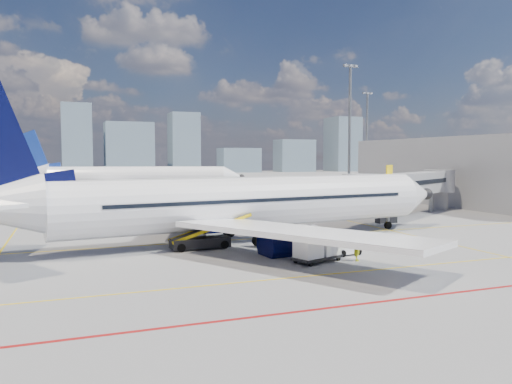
# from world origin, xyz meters

# --- Properties ---
(ground) EXTENTS (420.00, 420.00, 0.00)m
(ground) POSITION_xyz_m (0.00, 0.00, 0.00)
(ground) COLOR gray
(ground) RESTS_ON ground
(apron_markings) EXTENTS (90.00, 35.12, 0.01)m
(apron_markings) POSITION_xyz_m (-0.58, -3.91, 0.01)
(apron_markings) COLOR yellow
(apron_markings) RESTS_ON ground
(jet_bridge) EXTENTS (23.55, 15.78, 6.30)m
(jet_bridge) POSITION_xyz_m (23.51, 16.91, 3.74)
(jet_bridge) COLOR gray
(jet_bridge) RESTS_ON ground
(terminal_block) EXTENTS (10.00, 42.00, 10.00)m
(terminal_block) POSITION_xyz_m (39.95, 26.00, 5.00)
(terminal_block) COLOR gray
(terminal_block) RESTS_ON ground
(floodlight_mast_ne) EXTENTS (3.20, 0.61, 25.45)m
(floodlight_mast_ne) POSITION_xyz_m (38.00, 55.00, 13.59)
(floodlight_mast_ne) COLOR slate
(floodlight_mast_ne) RESTS_ON ground
(floodlight_mast_far) EXTENTS (3.20, 0.61, 25.45)m
(floodlight_mast_far) POSITION_xyz_m (65.00, 90.00, 13.59)
(floodlight_mast_far) COLOR slate
(floodlight_mast_far) RESTS_ON ground
(distant_skyline) EXTENTS (251.74, 15.64, 29.41)m
(distant_skyline) POSITION_xyz_m (8.93, 190.00, 10.61)
(distant_skyline) COLOR slate
(distant_skyline) RESTS_ON ground
(main_aircraft) EXTENTS (44.16, 38.39, 12.93)m
(main_aircraft) POSITION_xyz_m (-2.25, 6.79, 3.21)
(main_aircraft) COLOR white
(main_aircraft) RESTS_ON ground
(second_aircraft) EXTENTS (42.03, 35.98, 12.51)m
(second_aircraft) POSITION_xyz_m (-4.69, 62.70, 3.22)
(second_aircraft) COLOR white
(second_aircraft) RESTS_ON ground
(baggage_tug) EXTENTS (2.17, 1.51, 1.40)m
(baggage_tug) POSITION_xyz_m (3.53, -1.17, 0.67)
(baggage_tug) COLOR white
(baggage_tug) RESTS_ON ground
(cargo_dolly) EXTENTS (3.84, 2.63, 1.93)m
(cargo_dolly) POSITION_xyz_m (0.56, -2.57, 1.06)
(cargo_dolly) COLOR black
(cargo_dolly) RESTS_ON ground
(belt_loader) EXTENTS (6.55, 2.01, 2.65)m
(belt_loader) POSITION_xyz_m (-5.50, 4.98, 0.69)
(belt_loader) COLOR black
(belt_loader) RESTS_ON ground
(ramp_worker) EXTENTS (0.77, 0.81, 1.86)m
(ramp_worker) POSITION_xyz_m (3.28, -3.23, 0.93)
(ramp_worker) COLOR yellow
(ramp_worker) RESTS_ON ground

